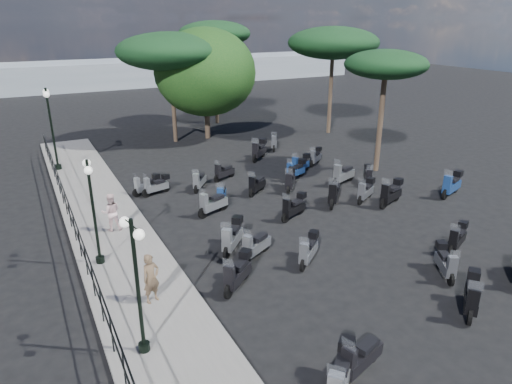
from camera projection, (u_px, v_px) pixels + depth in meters
name	position (u px, v px, depth m)	size (l,w,h in m)	color
ground	(285.00, 224.00, 18.69)	(120.00, 120.00, 0.00)	black
sidewalk	(108.00, 226.00, 18.33)	(3.00, 30.00, 0.15)	slate
railing	(71.00, 216.00, 17.30)	(0.04, 26.04, 1.10)	black
lamp_post_0	(137.00, 279.00, 10.66)	(0.38, 1.05, 3.59)	black
lamp_post_1	(93.00, 206.00, 14.75)	(0.32, 1.07, 3.64)	black
lamp_post_2	(51.00, 124.00, 24.15)	(0.36, 1.30, 4.41)	black
woman	(151.00, 278.00, 13.11)	(0.55, 0.36, 1.51)	brown
pedestrian_far	(111.00, 212.00, 17.60)	(0.73, 0.57, 1.51)	beige
scooter_0	(340.00, 378.00, 9.99)	(1.46, 1.33, 1.43)	black
scooter_1	(237.00, 273.00, 14.13)	(1.41, 1.20, 1.35)	black
scooter_2	(232.00, 237.00, 16.39)	(1.36, 1.45, 1.44)	black
scooter_3	(213.00, 204.00, 19.48)	(1.64, 0.83, 1.37)	black
scooter_4	(156.00, 186.00, 21.69)	(1.47, 0.62, 1.19)	black
scooter_5	(199.00, 181.00, 22.31)	(1.05, 1.28, 1.24)	black
scooter_6	(360.00, 359.00, 10.65)	(1.65, 0.75, 1.35)	black
scooter_7	(308.00, 251.00, 15.58)	(1.33, 1.13, 1.27)	black
scooter_8	(256.00, 246.00, 15.92)	(1.54, 0.95, 1.35)	black
scooter_9	(257.00, 185.00, 21.80)	(1.35, 1.06, 1.29)	black
scooter_10	(222.00, 196.00, 20.44)	(0.91, 1.45, 1.27)	black
scooter_11	(224.00, 172.00, 23.67)	(1.44, 0.79, 1.22)	black
scooter_12	(446.00, 263.00, 14.81)	(0.96, 1.42, 1.26)	black
scooter_13	(472.00, 296.00, 12.96)	(1.45, 1.20, 1.38)	black
scooter_14	(294.00, 207.00, 19.12)	(1.53, 0.86, 1.29)	black
scooter_15	(334.00, 194.00, 20.49)	(1.39, 1.40, 1.48)	black
scooter_16	(290.00, 181.00, 22.20)	(1.19, 1.40, 1.33)	black
scooter_17	(259.00, 150.00, 27.06)	(1.51, 1.37, 1.48)	black
scooter_20	(391.00, 194.00, 20.47)	(1.73, 0.89, 1.44)	black
scooter_21	(366.00, 191.00, 20.94)	(1.46, 0.92, 1.27)	black
scooter_22	(315.00, 157.00, 26.15)	(1.29, 1.02, 1.20)	black
scooter_23	(300.00, 164.00, 24.78)	(1.50, 0.80, 1.26)	black
scooter_25	(457.00, 238.00, 16.49)	(1.46, 0.82, 1.23)	black
scooter_26	(452.00, 185.00, 21.50)	(1.77, 0.87, 1.46)	black
scooter_27	(343.00, 175.00, 23.01)	(1.77, 0.85, 1.46)	black
scooter_28	(368.00, 176.00, 23.04)	(1.00, 1.30, 1.20)	black
scooter_29	(274.00, 142.00, 29.16)	(1.01, 1.46, 1.30)	black
scooter_30	(147.00, 185.00, 21.73)	(1.47, 0.62, 1.19)	black
scooter_31	(296.00, 170.00, 23.79)	(1.50, 0.80, 1.26)	black
broadleaf_tree	(205.00, 72.00, 30.51)	(6.83, 6.83, 7.42)	#38281E
pine_0	(215.00, 34.00, 34.36)	(5.47, 5.47, 7.78)	#38281E
pine_1	(333.00, 43.00, 31.42)	(6.32, 6.32, 7.42)	#38281E
pine_2	(170.00, 51.00, 29.15)	(6.90, 6.90, 7.14)	#38281E
pine_3	(386.00, 65.00, 23.31)	(4.28, 4.28, 6.45)	#38281E
distant_hills	(94.00, 74.00, 55.39)	(70.00, 8.00, 3.00)	gray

